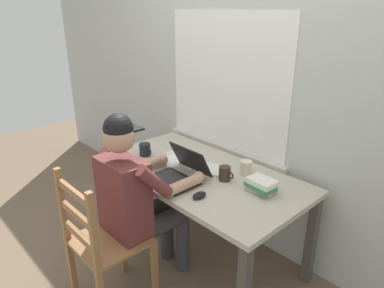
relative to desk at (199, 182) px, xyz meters
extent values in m
plane|color=brown|center=(0.00, 0.00, -0.64)|extent=(8.00, 8.00, 0.00)
cube|color=beige|center=(0.00, 0.49, 0.66)|extent=(6.00, 0.04, 2.60)
cube|color=white|center=(-0.19, 0.47, 0.63)|extent=(1.18, 0.01, 1.05)
cube|color=beige|center=(-0.19, 0.46, 0.09)|extent=(1.24, 0.06, 0.04)
cube|color=#BCB29E|center=(0.00, 0.00, 0.07)|extent=(1.55, 0.82, 0.03)
cube|color=#4C4742|center=(-0.73, -0.36, -0.30)|extent=(0.06, 0.06, 0.69)
cube|color=#4C4742|center=(-0.73, 0.36, -0.30)|extent=(0.06, 0.06, 0.69)
cube|color=#4C4742|center=(0.73, 0.36, -0.30)|extent=(0.06, 0.06, 0.69)
cube|color=brown|center=(-0.06, -0.59, 0.09)|extent=(0.34, 0.20, 0.50)
sphere|color=tan|center=(-0.06, -0.59, 0.48)|extent=(0.19, 0.19, 0.19)
sphere|color=black|center=(-0.06, -0.59, 0.53)|extent=(0.17, 0.17, 0.17)
cube|color=black|center=(-0.06, -0.51, 0.51)|extent=(0.13, 0.10, 0.01)
cylinder|color=#38383D|center=(-0.15, -0.39, -0.16)|extent=(0.13, 0.40, 0.13)
cylinder|color=#38383D|center=(0.03, -0.39, -0.16)|extent=(0.13, 0.40, 0.13)
cylinder|color=#38383D|center=(-0.15, -0.19, -0.40)|extent=(0.10, 0.10, 0.47)
cylinder|color=#38383D|center=(0.03, -0.19, -0.40)|extent=(0.10, 0.10, 0.47)
cylinder|color=brown|center=(-0.26, -0.50, 0.23)|extent=(0.10, 0.24, 0.25)
cylinder|color=tan|center=(-0.26, -0.27, 0.13)|extent=(0.07, 0.28, 0.07)
sphere|color=tan|center=(-0.25, -0.13, 0.13)|extent=(0.08, 0.08, 0.08)
cylinder|color=brown|center=(0.14, -0.50, 0.23)|extent=(0.10, 0.24, 0.25)
cylinder|color=tan|center=(0.14, -0.27, 0.13)|extent=(0.07, 0.28, 0.07)
sphere|color=tan|center=(0.13, -0.13, 0.13)|extent=(0.08, 0.08, 0.08)
cube|color=olive|center=(-0.06, -0.71, -0.17)|extent=(0.42, 0.42, 0.02)
cube|color=olive|center=(0.13, -0.52, -0.41)|extent=(0.04, 0.04, 0.45)
cube|color=olive|center=(-0.25, -0.52, -0.41)|extent=(0.04, 0.04, 0.45)
cube|color=olive|center=(-0.25, -0.90, -0.41)|extent=(0.04, 0.04, 0.45)
cube|color=olive|center=(0.13, -0.90, 0.08)|extent=(0.04, 0.04, 0.48)
cube|color=olive|center=(-0.25, -0.90, 0.08)|extent=(0.04, 0.04, 0.48)
cube|color=olive|center=(-0.06, -0.90, -0.04)|extent=(0.36, 0.02, 0.04)
cube|color=olive|center=(-0.06, -0.90, 0.10)|extent=(0.36, 0.02, 0.04)
cube|color=olive|center=(-0.06, -0.90, 0.24)|extent=(0.36, 0.02, 0.04)
cube|color=black|center=(-0.01, -0.24, 0.09)|extent=(0.33, 0.23, 0.02)
cube|color=#2B2B2D|center=(-0.01, -0.24, 0.10)|extent=(0.29, 0.17, 0.00)
cube|color=black|center=(-0.01, -0.07, 0.20)|extent=(0.33, 0.11, 0.20)
cube|color=#4C515B|center=(-0.01, -0.07, 0.20)|extent=(0.29, 0.09, 0.17)
ellipsoid|color=black|center=(0.27, -0.25, 0.10)|extent=(0.06, 0.10, 0.03)
cylinder|color=beige|center=(0.26, 0.21, 0.13)|extent=(0.08, 0.08, 0.10)
torus|color=beige|center=(0.31, 0.21, 0.14)|extent=(0.05, 0.01, 0.05)
cylinder|color=black|center=(-0.50, -0.10, 0.13)|extent=(0.09, 0.09, 0.10)
torus|color=black|center=(-0.45, -0.10, 0.14)|extent=(0.05, 0.01, 0.05)
cylinder|color=#38281E|center=(0.21, 0.04, 0.13)|extent=(0.08, 0.08, 0.10)
torus|color=#38281E|center=(0.27, 0.04, 0.14)|extent=(0.05, 0.01, 0.05)
cube|color=gray|center=(0.49, 0.08, 0.10)|extent=(0.18, 0.13, 0.03)
cube|color=#38844C|center=(0.48, 0.07, 0.13)|extent=(0.20, 0.14, 0.03)
cube|color=white|center=(0.48, 0.08, 0.16)|extent=(0.18, 0.13, 0.03)
cube|color=white|center=(-0.24, -0.01, 0.09)|extent=(0.27, 0.25, 0.02)
cube|color=silver|center=(-0.29, 0.11, 0.09)|extent=(0.27, 0.19, 0.01)
cube|color=silver|center=(0.03, 0.07, 0.09)|extent=(0.26, 0.23, 0.02)
camera|label=1|loc=(1.61, -1.58, 1.18)|focal=32.73mm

